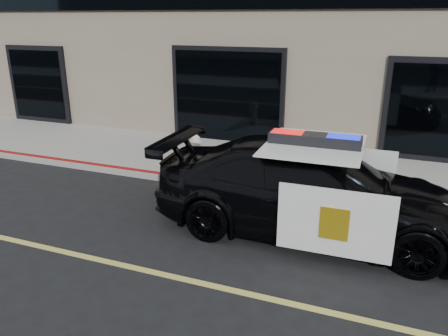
% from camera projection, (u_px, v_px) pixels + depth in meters
% --- Properties ---
extents(ground, '(120.00, 120.00, 0.00)m').
position_uv_depth(ground, '(128.00, 267.00, 6.75)').
color(ground, black).
rests_on(ground, ground).
extents(sidewalk_n, '(60.00, 3.50, 0.15)m').
position_uv_depth(sidewalk_n, '(240.00, 162.00, 11.35)').
color(sidewalk_n, gray).
rests_on(sidewalk_n, ground).
extents(police_car, '(2.63, 5.60, 1.81)m').
position_uv_depth(police_car, '(312.00, 189.00, 7.62)').
color(police_car, black).
rests_on(police_car, ground).
extents(fire_hydrant, '(0.35, 0.49, 0.78)m').
position_uv_depth(fire_hydrant, '(196.00, 151.00, 10.83)').
color(fire_hydrant, beige).
rests_on(fire_hydrant, sidewalk_n).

